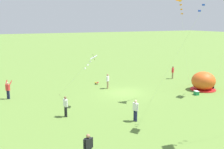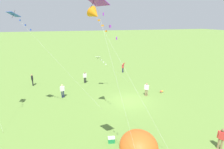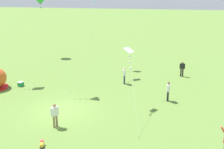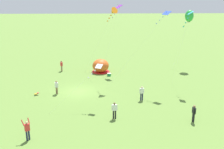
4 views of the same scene
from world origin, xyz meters
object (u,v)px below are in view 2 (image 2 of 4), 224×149
object	(u,v)px
person_center_field	(221,138)
person_near_tent	(62,90)
person_strolling	(85,77)
kite_blue	(18,19)
toddler_crawling	(161,92)
person_watching_sky	(146,89)
kite_orange	(95,14)
person_with_toddler	(32,79)
popup_tent	(139,147)
person_arms_raised	(123,67)
kite_white	(100,59)
kite_purple	(98,6)
cooler_box	(111,140)

from	to	relation	value
person_center_field	person_near_tent	world-z (taller)	same
person_strolling	kite_blue	world-z (taller)	kite_blue
toddler_crawling	person_watching_sky	distance (m)	2.56
kite_orange	toddler_crawling	bearing A→B (deg)	-65.53
person_with_toddler	popup_tent	bearing A→B (deg)	-153.21
person_with_toddler	person_arms_raised	world-z (taller)	person_arms_raised
person_arms_raised	person_watching_sky	size ratio (longest dim) A/B	1.10
kite_blue	kite_white	world-z (taller)	kite_blue
person_strolling	kite_blue	distance (m)	13.48
popup_tent	kite_purple	bearing A→B (deg)	105.60
person_strolling	person_center_field	size ratio (longest dim) A/B	1.00
kite_orange	person_center_field	bearing A→B (deg)	-128.08
person_arms_raised	kite_orange	xyz separation A→B (m)	(-14.76, 7.85, 8.67)
kite_orange	kite_purple	bearing A→B (deg)	170.38
person_arms_raised	toddler_crawling	bearing A→B (deg)	-170.80
popup_tent	person_arms_raised	distance (m)	21.15
kite_blue	kite_purple	distance (m)	10.23
person_near_tent	person_watching_sky	bearing A→B (deg)	-103.83
person_with_toddler	person_watching_sky	bearing A→B (deg)	-119.46
person_strolling	person_with_toddler	distance (m)	7.62
popup_tent	person_strolling	xyz separation A→B (m)	(16.54, 1.31, -0.03)
person_arms_raised	person_center_field	distance (m)	20.99
kite_purple	person_strolling	bearing A→B (deg)	-4.73
kite_blue	kite_white	distance (m)	11.02
popup_tent	kite_orange	distance (m)	10.39
popup_tent	person_arms_raised	world-z (taller)	popup_tent
person_strolling	kite_white	xyz separation A→B (m)	(-3.05, -1.77, 3.30)
person_strolling	person_center_field	xyz separation A→B (m)	(-17.30, -7.57, 0.00)
popup_tent	person_center_field	xyz separation A→B (m)	(-0.76, -6.26, -0.03)
person_with_toddler	kite_orange	xyz separation A→B (m)	(-12.08, -7.18, 8.70)
cooler_box	kite_purple	world-z (taller)	kite_purple
person_center_field	person_strolling	bearing A→B (deg)	23.64
toddler_crawling	person_with_toddler	xyz separation A→B (m)	(7.74, 16.71, 0.79)
person_center_field	kite_blue	xyz separation A→B (m)	(8.90, 14.00, 8.37)
toddler_crawling	person_near_tent	distance (m)	12.77
kite_purple	kite_blue	bearing A→B (deg)	29.28
kite_orange	person_watching_sky	bearing A→B (deg)	-60.67
cooler_box	kite_orange	xyz separation A→B (m)	(3.24, 0.42, 9.44)
popup_tent	person_near_tent	xyz separation A→B (m)	(11.97, 4.71, -0.03)
person_with_toddler	person_near_tent	size ratio (longest dim) A/B	1.00
person_center_field	kite_orange	world-z (taller)	kite_orange
kite_blue	person_arms_raised	bearing A→B (deg)	-49.01
person_arms_raised	kite_purple	xyz separation A→B (m)	(-20.99, 8.91, 8.80)
popup_tent	cooler_box	world-z (taller)	popup_tent
person_arms_raised	person_watching_sky	distance (m)	10.78
popup_tent	toddler_crawling	bearing A→B (deg)	-38.69
kite_white	kite_purple	distance (m)	15.62
person_with_toddler	person_center_field	size ratio (longest dim) A/B	1.00
toddler_crawling	kite_white	size ratio (longest dim) A/B	0.10
popup_tent	person_near_tent	distance (m)	12.86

